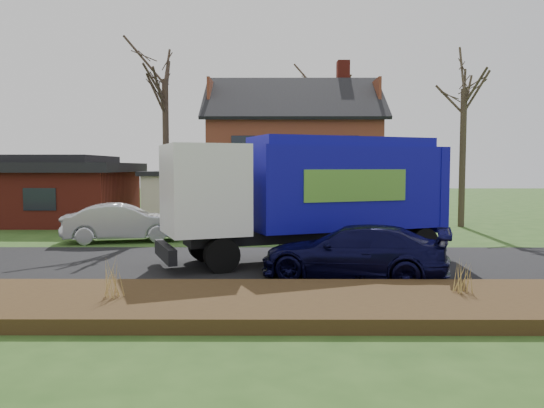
{
  "coord_description": "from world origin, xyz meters",
  "views": [
    {
      "loc": [
        0.94,
        -16.52,
        3.07
      ],
      "look_at": [
        0.87,
        2.5,
        1.74
      ],
      "focal_mm": 35.0,
      "sensor_mm": 36.0,
      "label": 1
    }
  ],
  "objects": [
    {
      "name": "silver_sedan",
      "position": [
        -5.27,
        5.15,
        0.78
      ],
      "size": [
        5.01,
        2.67,
        1.57
      ],
      "primitive_type": "imported",
      "rotation": [
        0.0,
        0.0,
        1.79
      ],
      "color": "#AAAEB2",
      "rests_on": "ground"
    },
    {
      "name": "tree_back",
      "position": [
        4.65,
        20.88,
        9.7
      ],
      "size": [
        3.67,
        3.67,
        11.64
      ],
      "color": "#433328",
      "rests_on": "ground"
    },
    {
      "name": "garbage_truck",
      "position": [
        2.27,
        0.88,
        2.33
      ],
      "size": [
        9.72,
        5.76,
        4.05
      ],
      "rotation": [
        0.0,
        0.0,
        0.37
      ],
      "color": "black",
      "rests_on": "ground"
    },
    {
      "name": "ranch_house",
      "position": [
        -12.0,
        13.0,
        1.81
      ],
      "size": [
        9.8,
        8.2,
        3.7
      ],
      "color": "maroon",
      "rests_on": "ground"
    },
    {
      "name": "tree_front_east",
      "position": [
        10.61,
        10.71,
        8.17
      ],
      "size": [
        3.62,
        3.62,
        10.06
      ],
      "color": "#3E3425",
      "rests_on": "ground"
    },
    {
      "name": "navy_wagon",
      "position": [
        3.13,
        -2.07,
        0.74
      ],
      "size": [
        5.48,
        3.42,
        1.48
      ],
      "primitive_type": "imported",
      "rotation": [
        0.0,
        0.0,
        -1.86
      ],
      "color": "black",
      "rests_on": "ground"
    },
    {
      "name": "road",
      "position": [
        0.0,
        0.0,
        0.01
      ],
      "size": [
        80.0,
        7.0,
        0.02
      ],
      "primitive_type": "cube",
      "color": "black",
      "rests_on": "ground"
    },
    {
      "name": "grass_clump_east",
      "position": [
        5.09,
        -4.95,
        0.69
      ],
      "size": [
        0.31,
        0.25,
        0.77
      ],
      "color": "tan",
      "rests_on": "mulch_verge"
    },
    {
      "name": "main_house",
      "position": [
        1.49,
        13.91,
        4.03
      ],
      "size": [
        12.95,
        8.95,
        9.26
      ],
      "color": "beige",
      "rests_on": "ground"
    },
    {
      "name": "grass_clump_mid",
      "position": [
        -2.49,
        -5.36,
        0.73
      ],
      "size": [
        0.31,
        0.25,
        0.86
      ],
      "color": "tan",
      "rests_on": "mulch_verge"
    },
    {
      "name": "ground",
      "position": [
        0.0,
        0.0,
        0.0
      ],
      "size": [
        120.0,
        120.0,
        0.0
      ],
      "primitive_type": "plane",
      "color": "#284A18",
      "rests_on": "ground"
    },
    {
      "name": "tree_front_west",
      "position": [
        -4.25,
        9.01,
        8.3
      ],
      "size": [
        3.39,
        3.39,
        10.07
      ],
      "color": "#382B21",
      "rests_on": "ground"
    },
    {
      "name": "mulch_verge",
      "position": [
        0.0,
        -5.3,
        0.15
      ],
      "size": [
        80.0,
        3.5,
        0.3
      ],
      "primitive_type": "cube",
      "color": "#321F10",
      "rests_on": "ground"
    }
  ]
}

